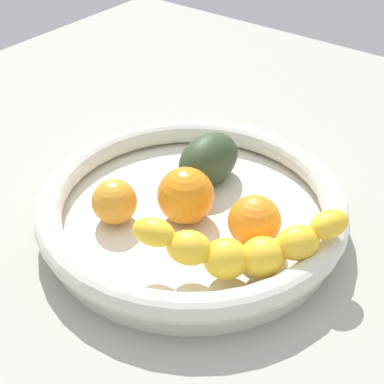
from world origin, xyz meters
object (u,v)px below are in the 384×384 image
Objects in this scene: banana_draped_left at (244,247)px; orange_front at (188,196)px; fruit_bowl at (192,209)px; orange_mid_left at (114,202)px; orange_mid_right at (257,219)px; avocado_dark at (209,160)px.

orange_front is (-9.67, 3.61, -0.33)cm from banana_draped_left.
orange_front is at bearing 159.53° from banana_draped_left.
orange_front reaches higher than fruit_bowl.
orange_mid_left is at bearing -175.11° from banana_draped_left.
avocado_dark reaches higher than orange_mid_right.
banana_draped_left is (9.95, -4.75, 2.86)cm from fruit_bowl.
banana_draped_left is at bearing -42.28° from avocado_dark.
orange_mid_left reaches higher than fruit_bowl.
avocado_dark reaches higher than fruit_bowl.
orange_front is 8.10cm from orange_mid_right.
orange_mid_left is at bearing -155.39° from orange_mid_right.
orange_mid_right is at bearing 2.96° from fruit_bowl.
fruit_bowl is 8.51cm from orange_mid_right.
orange_mid_right is (8.22, 0.42, 2.17)cm from fruit_bowl.
fruit_bowl is 11.39cm from banana_draped_left.
fruit_bowl is at bearing 45.22° from orange_mid_left.
orange_front is at bearing -76.29° from fruit_bowl.
fruit_bowl is 5.50× the size of orange_front.
orange_mid_left is at bearing -105.59° from avocado_dark.
orange_front is at bearing -168.82° from orange_mid_right.
avocado_dark is (3.55, 12.72, 0.33)cm from orange_mid_left.
orange_front is 8.24cm from avocado_dark.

